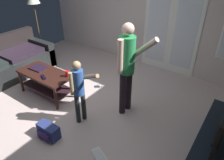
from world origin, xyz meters
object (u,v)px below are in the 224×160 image
backpack (48,131)px  cup_near_edge (67,74)px  coffee_table (46,79)px  loose_keyboard (102,160)px  tv_stand (214,149)px  floor_lamp (33,1)px  tv_remote_black (43,77)px  laptop_closed (38,68)px  person_child (79,87)px  person_adult (127,63)px  leather_couch (2,66)px

backpack → cup_near_edge: cup_near_edge is taller
coffee_table → loose_keyboard: coffee_table is taller
tv_stand → floor_lamp: 4.83m
backpack → loose_keyboard: bearing=7.2°
tv_remote_black → coffee_table: bearing=156.7°
floor_lamp → cup_near_edge: (2.05, -1.02, -0.86)m
loose_keyboard → laptop_closed: laptop_closed is taller
coffee_table → person_child: size_ratio=0.99×
tv_stand → backpack: bearing=-155.5°
loose_keyboard → tv_remote_black: bearing=163.6°
tv_stand → tv_remote_black: size_ratio=9.75×
tv_stand → loose_keyboard: size_ratio=3.64×
backpack → laptop_closed: 1.42m
loose_keyboard → tv_remote_black: (-1.68, 0.50, 0.48)m
person_child → laptop_closed: 1.32m
person_adult → laptop_closed: 1.84m
coffee_table → person_child: person_child is taller
person_child → floor_lamp: size_ratio=0.67×
floor_lamp → cup_near_edge: floor_lamp is taller
person_adult → laptop_closed: bearing=-166.9°
laptop_closed → floor_lamp: bearing=137.8°
person_adult → floor_lamp: 3.22m
leather_couch → floor_lamp: bearing=103.3°
tv_stand → person_adult: bearing=170.9°
floor_lamp → tv_remote_black: (1.73, -1.30, -0.90)m
tv_stand → coffee_table: bearing=-176.0°
person_adult → cup_near_edge: bearing=-164.2°
tv_stand → backpack: tv_stand is taller
loose_keyboard → floor_lamp: bearing=152.3°
cup_near_edge → laptop_closed: bearing=-171.2°
cup_near_edge → tv_remote_black: cup_near_edge is taller
backpack → laptop_closed: size_ratio=1.15×
floor_lamp → tv_remote_black: size_ratio=9.53×
laptop_closed → tv_remote_black: (0.36, -0.17, -0.00)m
floor_lamp → backpack: bearing=-37.4°
backpack → tv_remote_black: size_ratio=2.07×
floor_lamp → backpack: size_ratio=4.59×
loose_keyboard → coffee_table: bearing=160.8°
leather_couch → coffee_table: size_ratio=2.02×
backpack → tv_remote_black: tv_remote_black is taller
floor_lamp → tv_remote_black: floor_lamp is taller
coffee_table → tv_stand: (2.98, 0.21, -0.14)m
person_child → laptop_closed: person_child is taller
person_adult → leather_couch: bearing=-168.6°
person_adult → backpack: (-0.61, -1.19, -0.82)m
laptop_closed → cup_near_edge: cup_near_edge is taller
tv_stand → person_adult: 1.66m
floor_lamp → laptop_closed: size_ratio=5.30×
tv_stand → floor_lamp: size_ratio=1.02×
loose_keyboard → laptop_closed: bearing=161.9°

